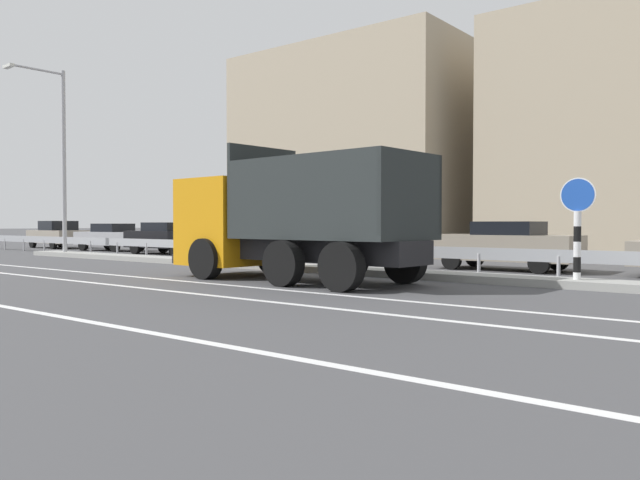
{
  "coord_description": "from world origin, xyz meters",
  "views": [
    {
      "loc": [
        11.13,
        -12.54,
        1.42
      ],
      "look_at": [
        0.81,
        0.42,
        0.98
      ],
      "focal_mm": 35.0,
      "sensor_mm": 36.0,
      "label": 1
    }
  ],
  "objects_px": {
    "median_road_sign": "(577,229)",
    "parked_car_2": "(168,238)",
    "parked_car_3": "(265,239)",
    "parked_car_4": "(346,243)",
    "dump_truck": "(271,228)",
    "parked_car_1": "(112,237)",
    "street_lamp_0": "(59,152)",
    "parked_car_0": "(57,235)",
    "parked_car_5": "(505,245)"
  },
  "relations": [
    {
      "from": "dump_truck",
      "to": "median_road_sign",
      "type": "xyz_separation_m",
      "value": [
        6.82,
        2.59,
        -0.02
      ]
    },
    {
      "from": "street_lamp_0",
      "to": "parked_car_5",
      "type": "bearing_deg",
      "value": 12.84
    },
    {
      "from": "median_road_sign",
      "to": "parked_car_3",
      "type": "bearing_deg",
      "value": 161.91
    },
    {
      "from": "parked_car_0",
      "to": "parked_car_5",
      "type": "bearing_deg",
      "value": -86.3
    },
    {
      "from": "dump_truck",
      "to": "parked_car_4",
      "type": "distance_m",
      "value": 6.95
    },
    {
      "from": "street_lamp_0",
      "to": "parked_car_2",
      "type": "relative_size",
      "value": 1.83
    },
    {
      "from": "parked_car_0",
      "to": "parked_car_3",
      "type": "height_order",
      "value": "parked_car_0"
    },
    {
      "from": "median_road_sign",
      "to": "parked_car_5",
      "type": "height_order",
      "value": "median_road_sign"
    },
    {
      "from": "parked_car_3",
      "to": "parked_car_4",
      "type": "xyz_separation_m",
      "value": [
        4.59,
        -0.57,
        -0.05
      ]
    },
    {
      "from": "parked_car_0",
      "to": "parked_car_1",
      "type": "relative_size",
      "value": 1.07
    },
    {
      "from": "dump_truck",
      "to": "parked_car_2",
      "type": "height_order",
      "value": "dump_truck"
    },
    {
      "from": "street_lamp_0",
      "to": "parked_car_2",
      "type": "distance_m",
      "value": 5.96
    },
    {
      "from": "dump_truck",
      "to": "street_lamp_0",
      "type": "xyz_separation_m",
      "value": [
        -14.77,
        2.43,
        3.22
      ]
    },
    {
      "from": "median_road_sign",
      "to": "parked_car_2",
      "type": "xyz_separation_m",
      "value": [
        -19.27,
        3.83,
        -0.53
      ]
    },
    {
      "from": "parked_car_4",
      "to": "median_road_sign",
      "type": "bearing_deg",
      "value": 70.36
    },
    {
      "from": "street_lamp_0",
      "to": "parked_car_5",
      "type": "xyz_separation_m",
      "value": [
        18.33,
        4.18,
        -3.77
      ]
    },
    {
      "from": "median_road_sign",
      "to": "parked_car_4",
      "type": "bearing_deg",
      "value": 156.84
    },
    {
      "from": "street_lamp_0",
      "to": "parked_car_0",
      "type": "distance_m",
      "value": 10.26
    },
    {
      "from": "street_lamp_0",
      "to": "parked_car_0",
      "type": "xyz_separation_m",
      "value": [
        -8.43,
        4.48,
        -3.75
      ]
    },
    {
      "from": "street_lamp_0",
      "to": "parked_car_4",
      "type": "relative_size",
      "value": 1.95
    },
    {
      "from": "parked_car_5",
      "to": "street_lamp_0",
      "type": "bearing_deg",
      "value": 102.86
    },
    {
      "from": "parked_car_0",
      "to": "parked_car_2",
      "type": "distance_m",
      "value": 10.77
    },
    {
      "from": "street_lamp_0",
      "to": "parked_car_3",
      "type": "xyz_separation_m",
      "value": [
        7.83,
        4.65,
        -3.75
      ]
    },
    {
      "from": "parked_car_5",
      "to": "parked_car_2",
      "type": "bearing_deg",
      "value": 90.69
    },
    {
      "from": "median_road_sign",
      "to": "street_lamp_0",
      "type": "height_order",
      "value": "street_lamp_0"
    },
    {
      "from": "parked_car_2",
      "to": "parked_car_3",
      "type": "xyz_separation_m",
      "value": [
        5.5,
        0.66,
        0.02
      ]
    },
    {
      "from": "median_road_sign",
      "to": "parked_car_4",
      "type": "distance_m",
      "value": 10.0
    },
    {
      "from": "parked_car_2",
      "to": "parked_car_3",
      "type": "height_order",
      "value": "parked_car_3"
    },
    {
      "from": "parked_car_0",
      "to": "parked_car_2",
      "type": "relative_size",
      "value": 1.03
    },
    {
      "from": "parked_car_1",
      "to": "parked_car_3",
      "type": "relative_size",
      "value": 1.03
    },
    {
      "from": "parked_car_2",
      "to": "parked_car_5",
      "type": "bearing_deg",
      "value": 87.24
    },
    {
      "from": "parked_car_1",
      "to": "parked_car_0",
      "type": "bearing_deg",
      "value": 84.33
    },
    {
      "from": "street_lamp_0",
      "to": "parked_car_5",
      "type": "height_order",
      "value": "street_lamp_0"
    },
    {
      "from": "dump_truck",
      "to": "parked_car_2",
      "type": "distance_m",
      "value": 14.02
    },
    {
      "from": "street_lamp_0",
      "to": "parked_car_0",
      "type": "height_order",
      "value": "street_lamp_0"
    },
    {
      "from": "dump_truck",
      "to": "parked_car_3",
      "type": "xyz_separation_m",
      "value": [
        -6.94,
        7.08,
        -0.53
      ]
    },
    {
      "from": "parked_car_1",
      "to": "parked_car_5",
      "type": "relative_size",
      "value": 0.97
    },
    {
      "from": "dump_truck",
      "to": "parked_car_1",
      "type": "xyz_separation_m",
      "value": [
        -17.65,
        6.84,
        -0.58
      ]
    },
    {
      "from": "parked_car_3",
      "to": "parked_car_4",
      "type": "bearing_deg",
      "value": -100.39
    },
    {
      "from": "median_road_sign",
      "to": "parked_car_2",
      "type": "bearing_deg",
      "value": 168.74
    },
    {
      "from": "parked_car_2",
      "to": "parked_car_3",
      "type": "relative_size",
      "value": 1.08
    },
    {
      "from": "parked_car_2",
      "to": "median_road_sign",
      "type": "bearing_deg",
      "value": 75.31
    },
    {
      "from": "median_road_sign",
      "to": "parked_car_3",
      "type": "height_order",
      "value": "median_road_sign"
    },
    {
      "from": "street_lamp_0",
      "to": "parked_car_4",
      "type": "distance_m",
      "value": 13.61
    },
    {
      "from": "parked_car_3",
      "to": "parked_car_5",
      "type": "bearing_deg",
      "value": -95.88
    },
    {
      "from": "parked_car_0",
      "to": "parked_car_3",
      "type": "distance_m",
      "value": 16.26
    },
    {
      "from": "parked_car_3",
      "to": "parked_car_4",
      "type": "height_order",
      "value": "parked_car_3"
    },
    {
      "from": "parked_car_0",
      "to": "parked_car_5",
      "type": "xyz_separation_m",
      "value": [
        26.76,
        -0.3,
        -0.02
      ]
    },
    {
      "from": "parked_car_2",
      "to": "parked_car_5",
      "type": "xyz_separation_m",
      "value": [
        16.0,
        0.19,
        0.0
      ]
    },
    {
      "from": "parked_car_2",
      "to": "parked_car_0",
      "type": "bearing_deg",
      "value": -96.04
    }
  ]
}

